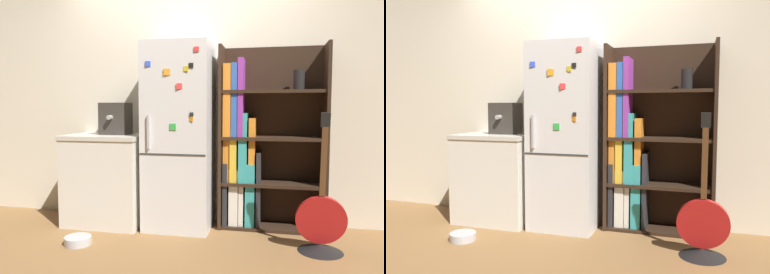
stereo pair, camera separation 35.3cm
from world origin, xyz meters
TOP-DOWN VIEW (x-y plane):
  - ground_plane at (0.00, 0.00)m, footprint 16.00×16.00m
  - wall_back at (0.00, 0.47)m, footprint 8.00×0.05m
  - refrigerator at (-0.00, 0.17)m, footprint 0.62×0.58m
  - bookshelf at (0.72, 0.32)m, footprint 0.99×0.33m
  - kitchen_counter at (-0.74, 0.15)m, footprint 0.77×0.62m
  - espresso_machine at (-0.66, 0.19)m, footprint 0.27×0.29m
  - guitar at (1.26, -0.22)m, footprint 0.40×0.36m
  - pet_bowl at (-0.73, -0.48)m, footprint 0.23×0.23m

SIDE VIEW (x-z plane):
  - ground_plane at x=0.00m, z-range 0.00..0.00m
  - pet_bowl at x=-0.73m, z-range 0.00..0.07m
  - guitar at x=1.26m, z-range -0.39..0.73m
  - kitchen_counter at x=-0.74m, z-range 0.00..0.89m
  - bookshelf at x=0.72m, z-range -0.09..1.64m
  - refrigerator at x=0.00m, z-range 0.00..1.76m
  - espresso_machine at x=-0.66m, z-range 0.89..1.20m
  - wall_back at x=0.00m, z-range 0.00..2.60m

